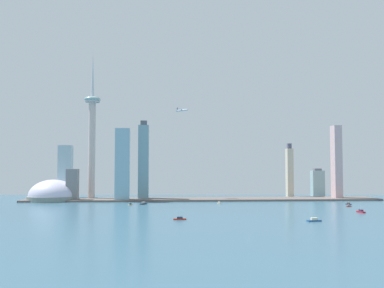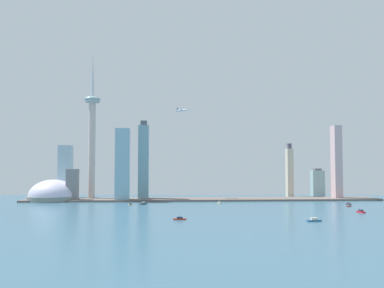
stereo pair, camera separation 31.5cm
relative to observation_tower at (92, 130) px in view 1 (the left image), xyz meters
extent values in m
plane|color=#386178|center=(221.62, -476.89, -138.93)|extent=(6000.00, 6000.00, 0.00)
cube|color=#665C57|center=(221.62, -22.98, -137.20)|extent=(690.03, 78.44, 3.47)
cylinder|color=beige|center=(0.00, 0.00, -38.44)|extent=(13.88, 13.88, 201.00)
ellipsoid|color=#8CAFB0|center=(0.00, 0.00, 62.06)|extent=(32.53, 32.53, 13.05)
torus|color=beige|center=(0.00, 0.00, 57.50)|extent=(30.26, 30.26, 2.61)
cone|color=silver|center=(0.00, 0.00, 113.70)|extent=(6.94, 6.94, 90.23)
cylinder|color=gray|center=(-67.86, -25.95, -134.26)|extent=(96.26, 96.26, 9.34)
ellipsoid|color=silver|center=(-67.86, -25.95, -129.59)|extent=(91.45, 91.45, 63.07)
cube|color=#75A0AF|center=(103.96, -12.62, -65.05)|extent=(20.46, 26.22, 147.77)
cube|color=#50555F|center=(103.96, -12.62, 13.41)|extent=(12.27, 15.73, 9.16)
cube|color=beige|center=(411.30, 31.47, -86.86)|extent=(12.79, 17.64, 104.16)
cube|color=#555266|center=(411.30, 31.47, -29.20)|extent=(7.68, 10.59, 11.15)
cube|color=gray|center=(-29.34, -36.63, -108.29)|extent=(21.33, 20.12, 61.28)
cube|color=beige|center=(491.91, -22.73, -64.60)|extent=(15.38, 24.29, 148.66)
cube|color=#94B5C2|center=(-59.37, 34.64, -84.05)|extent=(26.79, 24.08, 109.77)
cube|color=#9EBCBD|center=(475.75, 42.02, -110.11)|extent=(25.99, 19.34, 57.65)
cube|color=slate|center=(475.75, 42.02, -79.16)|extent=(15.60, 11.60, 4.25)
cube|color=#89B6CB|center=(65.73, -46.62, -69.59)|extent=(27.59, 13.67, 138.68)
cube|color=#AD2D1F|center=(447.31, -178.50, -138.17)|extent=(7.97, 3.07, 1.53)
cube|color=#A4A4A3|center=(447.31, -178.50, -136.57)|extent=(3.54, 2.05, 1.66)
cylinder|color=silver|center=(447.31, -178.50, -132.58)|extent=(0.24, 0.24, 6.33)
cube|color=#A62E1C|center=(164.60, -338.14, -138.13)|extent=(15.90, 4.56, 1.61)
cube|color=#26354D|center=(164.60, -338.14, -136.24)|extent=(7.02, 3.10, 2.16)
cylinder|color=silver|center=(164.60, -338.14, -131.75)|extent=(0.24, 0.24, 6.82)
cube|color=red|center=(424.13, -271.19, -137.90)|extent=(7.07, 16.24, 2.06)
cube|color=#282F4C|center=(424.13, -271.19, -135.70)|extent=(4.35, 7.33, 2.34)
cylinder|color=silver|center=(424.13, -271.19, -131.35)|extent=(0.24, 0.24, 6.38)
cube|color=#245080|center=(322.90, -364.87, -138.06)|extent=(17.58, 8.25, 1.75)
cube|color=beige|center=(322.90, -364.87, -135.80)|extent=(7.97, 5.05, 2.77)
cube|color=beige|center=(87.94, -129.12, -138.30)|extent=(7.58, 6.99, 1.27)
cube|color=#29433A|center=(87.94, -129.12, -136.56)|extent=(3.82, 3.66, 2.22)
cube|color=beige|center=(240.91, -118.92, -138.10)|extent=(7.52, 7.20, 1.67)
cube|color=silver|center=(240.91, -118.92, -135.79)|extent=(3.79, 3.69, 2.95)
cylinder|color=silver|center=(240.91, -118.92, -132.79)|extent=(0.24, 0.24, 3.04)
cube|color=#231E39|center=(463.82, -140.03, -138.29)|extent=(7.88, 10.81, 1.30)
cube|color=#3F4139|center=(463.82, -140.03, -136.51)|extent=(4.25, 5.17, 2.25)
cube|color=black|center=(109.17, -112.83, -138.13)|extent=(12.30, 14.89, 1.61)
cube|color=#91A0AD|center=(109.17, -112.83, -135.90)|extent=(6.44, 7.26, 2.85)
cylinder|color=silver|center=(180.64, 8.24, 42.62)|extent=(23.59, 22.55, 3.49)
sphere|color=silver|center=(191.24, -1.76, 42.62)|extent=(3.49, 3.49, 3.49)
cube|color=silver|center=(180.64, 8.24, 44.19)|extent=(25.10, 26.29, 0.50)
cube|color=silver|center=(171.74, 16.65, 43.14)|extent=(9.70, 10.07, 0.40)
cube|color=#2D333D|center=(171.74, 16.65, 46.87)|extent=(2.17, 2.09, 5.00)
camera|label=1|loc=(146.17, -864.95, -75.40)|focal=40.01mm
camera|label=2|loc=(146.49, -864.97, -75.40)|focal=40.01mm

